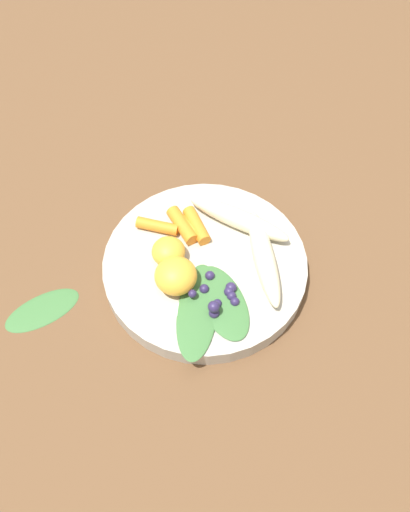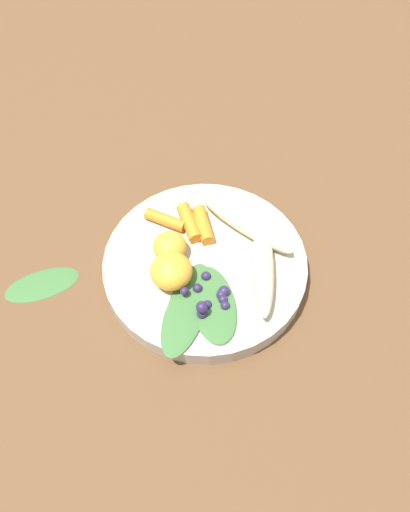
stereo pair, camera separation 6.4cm
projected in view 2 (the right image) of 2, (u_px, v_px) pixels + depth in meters
name	position (u px, v px, depth m)	size (l,w,h in m)	color
ground_plane	(205.00, 271.00, 0.67)	(2.40, 2.40, 0.00)	brown
bowl	(205.00, 266.00, 0.66)	(0.26, 0.26, 0.03)	#B2AD9E
banana_peeled_left	(246.00, 224.00, 0.67)	(0.15, 0.03, 0.03)	beige
banana_peeled_right	(263.00, 266.00, 0.63)	(0.15, 0.03, 0.03)	beige
orange_segment_near	(171.00, 271.00, 0.62)	(0.05, 0.05, 0.04)	#F4A833
orange_segment_far	(170.00, 246.00, 0.64)	(0.04, 0.04, 0.03)	#F4A833
carrot_front	(203.00, 225.00, 0.67)	(0.02, 0.02, 0.06)	orange
carrot_mid_left	(197.00, 226.00, 0.67)	(0.01, 0.01, 0.05)	orange
carrot_mid_right	(189.00, 223.00, 0.67)	(0.02, 0.02, 0.06)	orange
carrot_rear	(165.00, 220.00, 0.68)	(0.02, 0.02, 0.06)	orange
blueberry_pile	(210.00, 298.00, 0.61)	(0.06, 0.06, 0.03)	#2D234C
coconut_shred_patch	(180.00, 308.00, 0.61)	(0.04, 0.04, 0.00)	white
kale_leaf_left	(187.00, 308.00, 0.61)	(0.13, 0.05, 0.01)	#3D7038
kale_leaf_right	(213.00, 304.00, 0.61)	(0.11, 0.05, 0.01)	#3D7038
kale_leaf_stray	(42.00, 284.00, 0.66)	(0.10, 0.05, 0.01)	#3D7038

